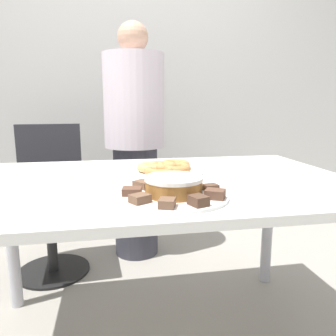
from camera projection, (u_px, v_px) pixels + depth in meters
name	position (u px, v px, depth m)	size (l,w,h in m)	color
wall_back	(130.00, 72.00, 2.71)	(8.00, 0.05, 2.60)	silver
table	(161.00, 200.00, 1.30)	(1.51, 0.97, 0.75)	silver
person_standing	(135.00, 139.00, 2.19)	(0.40, 0.40, 1.55)	#383842
office_chair_left	(50.00, 202.00, 2.03)	(0.47, 0.47, 0.91)	black
plate_cake	(174.00, 196.00, 1.03)	(0.34, 0.34, 0.01)	white
plate_donuts	(164.00, 173.00, 1.38)	(0.33, 0.33, 0.01)	white
frosted_cake	(174.00, 186.00, 1.02)	(0.18, 0.18, 0.06)	#9E662D
lamington_0	(166.00, 182.00, 1.15)	(0.05, 0.06, 0.02)	#513828
lamington_1	(143.00, 184.00, 1.10)	(0.07, 0.07, 0.02)	brown
lamington_2	(132.00, 191.00, 1.02)	(0.07, 0.06, 0.02)	brown
lamington_3	(140.00, 199.00, 0.94)	(0.07, 0.07, 0.02)	brown
lamington_4	(167.00, 203.00, 0.90)	(0.06, 0.06, 0.02)	brown
lamington_5	(198.00, 201.00, 0.91)	(0.06, 0.06, 0.03)	#513828
lamington_6	(215.00, 194.00, 0.98)	(0.07, 0.07, 0.03)	brown
lamington_7	(211.00, 188.00, 1.07)	(0.05, 0.05, 0.02)	#513828
lamington_8	(191.00, 182.00, 1.13)	(0.07, 0.07, 0.03)	#513828
donut_0	(164.00, 167.00, 1.37)	(0.12, 0.12, 0.04)	#C68447
donut_1	(151.00, 167.00, 1.37)	(0.12, 0.12, 0.04)	#E5AD66
donut_2	(159.00, 171.00, 1.31)	(0.12, 0.12, 0.03)	#C68447
donut_3	(176.00, 168.00, 1.35)	(0.12, 0.12, 0.03)	#C68447
donut_4	(175.00, 165.00, 1.43)	(0.13, 0.13, 0.04)	#D18E4C
donut_5	(159.00, 165.00, 1.44)	(0.11, 0.11, 0.03)	#C68447
napkin	(68.00, 176.00, 1.32)	(0.17, 0.16, 0.01)	white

